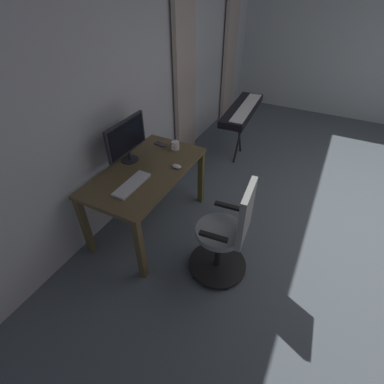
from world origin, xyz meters
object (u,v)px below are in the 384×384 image
Objects in this scene: office_chair at (227,236)px; cell_phone_face_up at (161,144)px; mug_coffee at (175,146)px; piano_keyboard at (242,111)px; desk at (146,178)px; computer_monitor at (127,138)px; computer_keyboard at (132,184)px; computer_mouse at (177,166)px.

cell_phone_face_up is at bearing 52.66° from office_chair.
mug_coffee is 1.39m from piano_keyboard.
desk is 1.88m from piano_keyboard.
computer_monitor is (-0.07, -0.24, 0.35)m from desk.
computer_keyboard reaches higher than desk.
computer_monitor reaches higher than computer_keyboard.
piano_keyboard is at bearing 176.51° from computer_mouse.
office_chair is 1.18m from mug_coffee.
cell_phone_face_up is at bearing 165.31° from computer_monitor.
mug_coffee is at bearing -16.30° from piano_keyboard.
office_chair reaches higher than computer_keyboard.
office_chair is 2.41× the size of computer_keyboard.
mug_coffee reaches higher than piano_keyboard.
desk is 0.43m from computer_monitor.
computer_keyboard is at bearing 21.15° from cell_phone_face_up.
cell_phone_face_up is (-0.33, -0.40, -0.01)m from computer_mouse.
computer_monitor is at bearing -106.72° from desk.
cell_phone_face_up is at bearing -24.18° from piano_keyboard.
computer_mouse is (-0.17, 0.26, 0.12)m from desk.
piano_keyboard is at bearing 11.54° from office_chair.
desk is 10.29× the size of mug_coffee.
computer_monitor is 4.40× the size of mug_coffee.
mug_coffee is (0.01, 0.20, 0.04)m from cell_phone_face_up.
piano_keyboard is (-2.05, -0.61, 0.28)m from office_chair.
computer_monitor is 1.89m from piano_keyboard.
piano_keyboard is at bearing 168.14° from cell_phone_face_up.
cell_phone_face_up is (-0.50, -0.13, 0.10)m from desk.
office_chair is 1.34m from cell_phone_face_up.
computer_mouse is 0.69× the size of cell_phone_face_up.
computer_mouse is (-0.44, 0.22, 0.01)m from computer_keyboard.
computer_mouse reaches higher than cell_phone_face_up.
computer_monitor is at bearing -6.28° from cell_phone_face_up.
computer_mouse is at bearing 153.47° from computer_keyboard.
computer_mouse is 0.37m from mug_coffee.
piano_keyboard is at bearing 171.33° from computer_keyboard.
computer_keyboard is at bearing -26.53° from computer_mouse.
computer_monitor is at bearing -140.76° from computer_keyboard.
desk is 3.12× the size of computer_keyboard.
computer_monitor is 3.91× the size of cell_phone_face_up.
computer_keyboard is 0.50m from computer_mouse.
desk is 1.29× the size of office_chair.
computer_keyboard is at bearing 8.53° from desk.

